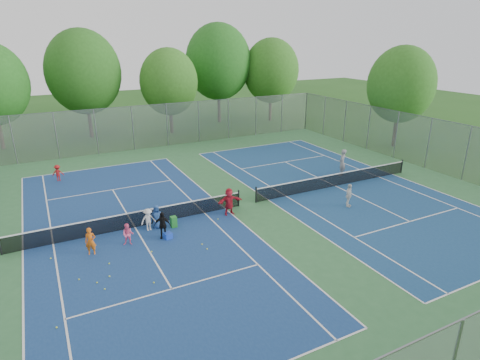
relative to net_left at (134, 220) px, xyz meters
name	(u,v)px	position (x,y,z in m)	size (l,w,h in m)	color
ground	(247,204)	(7.00, 0.00, -0.46)	(120.00, 120.00, 0.00)	#225119
court_pad	(247,204)	(7.00, 0.00, -0.45)	(32.00, 32.00, 0.01)	#32693B
court_left	(135,227)	(0.00, 0.00, -0.44)	(10.97, 23.77, 0.01)	navy
court_right	(336,186)	(14.00, 0.00, -0.44)	(10.97, 23.77, 0.01)	navy
net_left	(134,220)	(0.00, 0.00, 0.00)	(12.87, 0.10, 0.91)	black
net_right	(336,180)	(14.00, 0.00, 0.00)	(12.87, 0.10, 0.91)	black
fence_north	(167,125)	(7.00, 16.00, 1.54)	(32.00, 0.10, 4.00)	gray
fence_east	(428,144)	(23.00, 0.00, 1.54)	(32.00, 0.10, 4.00)	gray
tree_nl	(84,72)	(1.00, 23.00, 6.09)	(7.20, 7.20, 10.69)	#443326
tree_nc	(169,82)	(9.00, 21.00, 4.94)	(6.00, 6.00, 8.85)	#443326
tree_nr	(218,62)	(16.00, 24.00, 6.59)	(7.60, 7.60, 11.42)	#443326
tree_ne	(271,71)	(22.00, 22.00, 5.51)	(6.60, 6.60, 9.77)	#443326
tree_side_e	(401,85)	(26.00, 6.00, 5.29)	(6.00, 6.00, 9.20)	#443326
ball_crate	(168,236)	(1.23, -2.04, -0.29)	(0.38, 0.38, 0.33)	blue
ball_hopper	(174,222)	(1.92, -0.92, -0.14)	(0.32, 0.32, 0.63)	#268D2E
student_a	(91,241)	(-2.50, -1.90, 0.23)	(0.50, 0.33, 1.38)	#D96014
student_b	(128,234)	(-0.72, -1.79, 0.12)	(0.56, 0.44, 1.15)	pink
student_c	(148,220)	(0.61, -0.67, 0.17)	(0.81, 0.47, 1.26)	silver
student_d	(162,225)	(1.04, -1.86, 0.27)	(0.85, 0.35, 1.45)	black
student_e	(157,217)	(1.09, -0.60, 0.21)	(0.65, 0.43, 1.34)	navy
student_f	(229,202)	(5.36, -0.81, 0.36)	(1.52, 0.48, 1.63)	#B3192A
child_far_baseline	(58,173)	(-3.10, 10.05, 0.15)	(0.78, 0.45, 1.21)	maroon
instructor	(342,163)	(15.86, 1.60, 0.56)	(0.74, 0.49, 2.03)	gray
teen_court_b	(349,196)	(12.33, -3.14, 0.28)	(0.87, 0.36, 1.48)	silver
tennis_ball_0	(154,283)	(-0.54, -5.66, -0.42)	(0.07, 0.07, 0.07)	#BFD832
tennis_ball_1	(105,289)	(-2.48, -5.18, -0.42)	(0.07, 0.07, 0.07)	#C0DB33
tennis_ball_2	(51,259)	(-4.31, -1.51, -0.42)	(0.07, 0.07, 0.07)	#DFF037
tennis_ball_3	(79,280)	(-3.34, -3.95, -0.42)	(0.07, 0.07, 0.07)	gold
tennis_ball_4	(57,328)	(-4.42, -6.79, -0.42)	(0.07, 0.07, 0.07)	#BFE034
tennis_ball_5	(109,264)	(-1.95, -3.23, -0.42)	(0.07, 0.07, 0.07)	#C1EA36
tennis_ball_6	(207,249)	(2.58, -4.06, -0.42)	(0.07, 0.07, 0.07)	yellow
tennis_ball_7	(202,245)	(2.53, -3.51, -0.42)	(0.07, 0.07, 0.07)	yellow
tennis_ball_8	(97,283)	(-2.69, -4.55, -0.42)	(0.07, 0.07, 0.07)	#C8DB33
tennis_ball_9	(109,277)	(-2.13, -4.32, -0.42)	(0.07, 0.07, 0.07)	#DFF338
tennis_ball_10	(152,252)	(0.08, -3.06, -0.42)	(0.07, 0.07, 0.07)	#C1E435
tennis_ball_11	(218,219)	(4.45, -1.19, -0.42)	(0.07, 0.07, 0.07)	#B3D130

